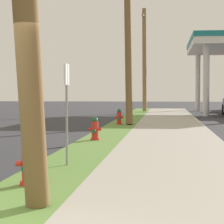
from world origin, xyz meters
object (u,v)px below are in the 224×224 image
Objects in this scene: fire_hydrant_second at (95,130)px; utility_pole_background at (144,59)px; fire_hydrant_third at (119,118)px; street_sign_post at (67,93)px; fire_hydrant_nearest at (28,165)px; utility_pole_midground at (128,36)px.

fire_hydrant_second is 23.04m from utility_pole_background.
street_sign_post is at bearing -89.27° from fire_hydrant_third.
fire_hydrant_nearest is 2.44m from street_sign_post.
utility_pole_midground is 1.01× the size of utility_pole_background.
utility_pole_midground reaches higher than utility_pole_background.
fire_hydrant_second is (-0.01, 7.27, 0.00)m from fire_hydrant_nearest.
utility_pole_background is at bearing 88.16° from fire_hydrant_third.
fire_hydrant_second is 0.09× the size of utility_pole_background.
fire_hydrant_third is (0.03, 14.63, 0.00)m from fire_hydrant_nearest.
fire_hydrant_third is at bearing -91.84° from utility_pole_background.
utility_pole_midground is at bearing 86.86° from fire_hydrant_second.
utility_pole_background is (0.49, 15.35, 3.87)m from fire_hydrant_third.
fire_hydrant_nearest and fire_hydrant_second have the same top height.
fire_hydrant_third is at bearing 90.73° from street_sign_post.
fire_hydrant_second is at bearing 92.15° from street_sign_post.
fire_hydrant_nearest is 7.27m from fire_hydrant_second.
street_sign_post is (0.19, 2.13, 1.19)m from fire_hydrant_nearest.
street_sign_post is at bearing -87.85° from fire_hydrant_second.
street_sign_post is (0.16, -12.50, 1.19)m from fire_hydrant_third.
utility_pole_background is at bearing 88.67° from fire_hydrant_second.
fire_hydrant_nearest is at bearing -90.99° from utility_pole_background.
fire_hydrant_second is 0.35× the size of street_sign_post.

